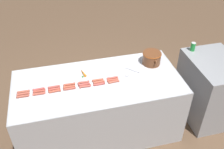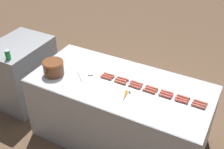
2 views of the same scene
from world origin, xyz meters
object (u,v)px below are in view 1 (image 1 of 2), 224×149
object	(u,v)px
hot_dog_1	(39,89)
hot_dog_4	(83,82)
hot_dog_0	(23,92)
hot_dog_3	(69,84)
hot_dog_9	(54,89)
hot_dog_2	(54,87)
hot_dog_17	(70,89)
hot_dog_20	(114,82)
hot_dog_8	(39,91)
hot_dog_14	(23,96)
serving_spoon	(129,73)
carrot	(83,73)
hot_dog_13	(113,80)
hot_dog_5	(98,80)
bean_pot	(152,57)
back_cabinet	(209,89)
hot_dog_10	(69,87)
hot_dog_15	(39,94)
soda_can	(193,47)
hot_dog_18	(85,86)
hot_dog_16	(55,91)
hot_dog_12	(99,82)
hot_dog_6	(112,78)
hot_dog_11	(84,84)
hot_dog_19	(99,84)
hot_dog_7	(23,94)

from	to	relation	value
hot_dog_1	hot_dog_4	size ratio (longest dim) A/B	1.00
hot_dog_0	hot_dog_3	bearing A→B (deg)	90.31
hot_dog_1	hot_dog_9	distance (m)	0.18
hot_dog_2	hot_dog_9	size ratio (longest dim) A/B	1.00
hot_dog_17	hot_dog_20	bearing A→B (deg)	89.98
hot_dog_8	hot_dog_14	bearing A→B (deg)	-76.58
serving_spoon	carrot	bearing A→B (deg)	-104.33
hot_dog_13	hot_dog_0	bearing A→B (deg)	-92.15
hot_dog_5	hot_dog_17	world-z (taller)	same
bean_pot	serving_spoon	distance (m)	0.41
back_cabinet	hot_dog_13	size ratio (longest dim) A/B	6.35
hot_dog_10	hot_dog_20	size ratio (longest dim) A/B	1.00
hot_dog_0	hot_dog_10	world-z (taller)	same
hot_dog_14	hot_dog_0	bearing A→B (deg)	176.68
hot_dog_1	hot_dog_15	xyz separation A→B (m)	(0.08, -0.00, 0.00)
hot_dog_5	soda_can	bearing A→B (deg)	100.74
hot_dog_10	hot_dog_18	xyz separation A→B (m)	(0.04, 0.19, 0.00)
hot_dog_16	hot_dog_14	bearing A→B (deg)	-89.77
hot_dog_4	bean_pot	world-z (taller)	bean_pot
hot_dog_12	hot_dog_18	bearing A→B (deg)	-77.21
hot_dog_4	hot_dog_6	bearing A→B (deg)	89.76
hot_dog_18	hot_dog_15	bearing A→B (deg)	-89.83
hot_dog_1	hot_dog_4	bearing A→B (deg)	89.92
hot_dog_18	hot_dog_12	bearing A→B (deg)	102.79
hot_dog_9	hot_dog_10	size ratio (longest dim) A/B	1.00
hot_dog_11	hot_dog_20	bearing A→B (deg)	84.34
hot_dog_8	bean_pot	distance (m)	1.52
hot_dog_6	hot_dog_10	size ratio (longest dim) A/B	1.00
bean_pot	carrot	distance (m)	0.94
hot_dog_1	hot_dog_2	world-z (taller)	same
hot_dog_11	soda_can	world-z (taller)	soda_can
hot_dog_5	carrot	distance (m)	0.24
hot_dog_10	hot_dog_11	world-z (taller)	same
hot_dog_0	hot_dog_13	size ratio (longest dim) A/B	1.00
hot_dog_19	soda_can	bearing A→B (deg)	103.94
hot_dog_1	hot_dog_9	xyz separation A→B (m)	(0.04, 0.18, 0.00)
hot_dog_9	hot_dog_11	xyz separation A→B (m)	(0.00, 0.36, 0.00)
hot_dog_8	hot_dog_17	xyz separation A→B (m)	(0.04, 0.35, 0.00)
hot_dog_1	hot_dog_9	size ratio (longest dim) A/B	1.00
hot_dog_12	bean_pot	size ratio (longest dim) A/B	0.48
hot_dog_0	hot_dog_19	world-z (taller)	same
hot_dog_14	carrot	world-z (taller)	carrot
hot_dog_15	hot_dog_18	world-z (taller)	same
hot_dog_2	hot_dog_20	bearing A→B (deg)	83.73
hot_dog_5	hot_dog_11	world-z (taller)	same
back_cabinet	hot_dog_19	world-z (taller)	back_cabinet
hot_dog_11	hot_dog_20	size ratio (longest dim) A/B	1.00
hot_dog_6	hot_dog_18	xyz separation A→B (m)	(0.08, -0.36, 0.00)
soda_can	hot_dog_7	bearing A→B (deg)	-82.33
hot_dog_8	hot_dog_19	bearing A→B (deg)	86.49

